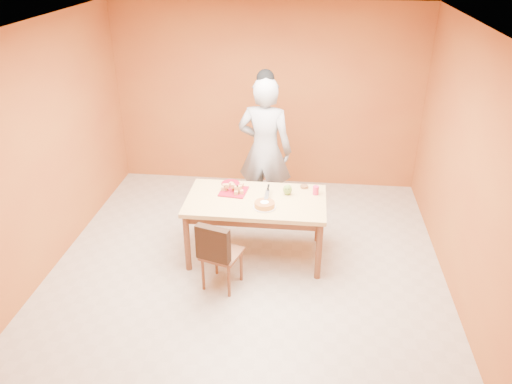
# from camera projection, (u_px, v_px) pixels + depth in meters

# --- Properties ---
(floor) EXTENTS (5.00, 5.00, 0.00)m
(floor) POSITION_uv_depth(u_px,v_px,m) (246.00, 275.00, 5.70)
(floor) COLOR #BEB5A2
(floor) RESTS_ON ground
(ceiling) EXTENTS (5.00, 5.00, 0.00)m
(ceiling) POSITION_uv_depth(u_px,v_px,m) (243.00, 30.00, 4.46)
(ceiling) COLOR white
(ceiling) RESTS_ON wall_back
(wall_back) EXTENTS (4.50, 0.00, 4.50)m
(wall_back) POSITION_uv_depth(u_px,v_px,m) (267.00, 97.00, 7.29)
(wall_back) COLOR #AF6328
(wall_back) RESTS_ON floor
(wall_left) EXTENTS (0.00, 5.00, 5.00)m
(wall_left) POSITION_uv_depth(u_px,v_px,m) (35.00, 158.00, 5.30)
(wall_left) COLOR #AF6328
(wall_left) RESTS_ON floor
(wall_right) EXTENTS (0.00, 5.00, 5.00)m
(wall_right) POSITION_uv_depth(u_px,v_px,m) (473.00, 178.00, 4.86)
(wall_right) COLOR #AF6328
(wall_right) RESTS_ON floor
(dining_table) EXTENTS (1.60, 0.90, 0.76)m
(dining_table) POSITION_uv_depth(u_px,v_px,m) (256.00, 206.00, 5.76)
(dining_table) COLOR tan
(dining_table) RESTS_ON floor
(dining_chair) EXTENTS (0.49, 0.54, 0.84)m
(dining_chair) POSITION_uv_depth(u_px,v_px,m) (221.00, 253.00, 5.33)
(dining_chair) COLOR brown
(dining_chair) RESTS_ON floor
(pastry_pile) EXTENTS (0.27, 0.27, 0.09)m
(pastry_pile) POSITION_uv_depth(u_px,v_px,m) (234.00, 187.00, 5.85)
(pastry_pile) COLOR tan
(pastry_pile) RESTS_ON pastry_platter
(person) EXTENTS (0.77, 0.56, 1.95)m
(person) POSITION_uv_depth(u_px,v_px,m) (265.00, 151.00, 6.45)
(person) COLOR gray
(person) RESTS_ON floor
(pastry_platter) EXTENTS (0.34, 0.34, 0.02)m
(pastry_platter) POSITION_uv_depth(u_px,v_px,m) (234.00, 191.00, 5.87)
(pastry_platter) COLOR maroon
(pastry_platter) RESTS_ON dining_table
(red_dinner_plate) EXTENTS (0.27, 0.27, 0.01)m
(red_dinner_plate) POSITION_uv_depth(u_px,v_px,m) (231.00, 184.00, 6.06)
(red_dinner_plate) COLOR maroon
(red_dinner_plate) RESTS_ON dining_table
(white_cake_plate) EXTENTS (0.27, 0.27, 0.01)m
(white_cake_plate) POSITION_uv_depth(u_px,v_px,m) (265.00, 207.00, 5.54)
(white_cake_plate) COLOR white
(white_cake_plate) RESTS_ON dining_table
(sponge_cake) EXTENTS (0.25, 0.25, 0.05)m
(sponge_cake) POSITION_uv_depth(u_px,v_px,m) (265.00, 204.00, 5.53)
(sponge_cake) COLOR #ED953D
(sponge_cake) RESTS_ON white_cake_plate
(cake_server) EXTENTS (0.05, 0.24, 0.01)m
(cake_server) POSITION_uv_depth(u_px,v_px,m) (267.00, 194.00, 5.67)
(cake_server) COLOR silver
(cake_server) RESTS_ON sponge_cake
(egg_ornament) EXTENTS (0.13, 0.12, 0.13)m
(egg_ornament) POSITION_uv_depth(u_px,v_px,m) (287.00, 190.00, 5.79)
(egg_ornament) COLOR olive
(egg_ornament) RESTS_ON dining_table
(magenta_glass) EXTENTS (0.08, 0.08, 0.10)m
(magenta_glass) POSITION_uv_depth(u_px,v_px,m) (316.00, 190.00, 5.80)
(magenta_glass) COLOR #DE2152
(magenta_glass) RESTS_ON dining_table
(checker_tin) EXTENTS (0.11, 0.11, 0.03)m
(checker_tin) POSITION_uv_depth(u_px,v_px,m) (304.00, 187.00, 5.97)
(checker_tin) COLOR #39240F
(checker_tin) RESTS_ON dining_table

